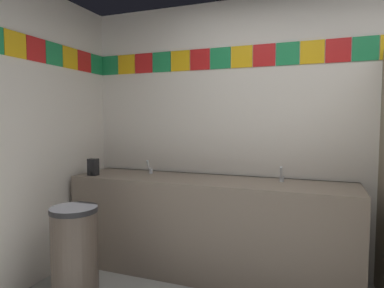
% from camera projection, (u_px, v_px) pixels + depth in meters
% --- Properties ---
extents(wall_back, '(4.31, 0.09, 2.51)m').
position_uv_depth(wall_back, '(310.00, 135.00, 2.98)').
color(wall_back, silver).
rests_on(wall_back, ground_plane).
extents(vanity_counter, '(2.52, 0.60, 0.86)m').
position_uv_depth(vanity_counter, '(208.00, 226.00, 3.02)').
color(vanity_counter, gray).
rests_on(vanity_counter, ground_plane).
extents(faucet_left, '(0.04, 0.10, 0.14)m').
position_uv_depth(faucet_left, '(150.00, 168.00, 3.29)').
color(faucet_left, silver).
rests_on(faucet_left, vanity_counter).
extents(faucet_right, '(0.04, 0.10, 0.14)m').
position_uv_depth(faucet_right, '(282.00, 176.00, 2.85)').
color(faucet_right, silver).
rests_on(faucet_right, vanity_counter).
extents(soap_dispenser, '(0.09, 0.09, 0.16)m').
position_uv_depth(soap_dispenser, '(93.00, 167.00, 3.20)').
color(soap_dispenser, black).
rests_on(soap_dispenser, vanity_counter).
extents(trash_bin, '(0.36, 0.36, 0.73)m').
position_uv_depth(trash_bin, '(75.00, 254.00, 2.57)').
color(trash_bin, brown).
rests_on(trash_bin, ground_plane).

